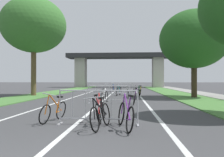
# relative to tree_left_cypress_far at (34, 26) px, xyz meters

# --- Properties ---
(grass_verge_left) EXTENTS (2.99, 49.20, 0.05)m
(grass_verge_left) POSITION_rel_tree_left_cypress_far_xyz_m (0.16, 3.59, -6.03)
(grass_verge_left) COLOR #477A38
(grass_verge_left) RESTS_ON ground
(grass_verge_right) EXTENTS (2.99, 49.20, 0.05)m
(grass_verge_right) POSITION_rel_tree_left_cypress_far_xyz_m (12.77, 3.59, -6.03)
(grass_verge_right) COLOR #477A38
(grass_verge_right) RESTS_ON ground
(sidewalk_path_right) EXTENTS (2.16, 49.20, 0.08)m
(sidewalk_path_right) POSITION_rel_tree_left_cypress_far_xyz_m (15.35, 3.59, -6.01)
(sidewalk_path_right) COLOR gray
(sidewalk_path_right) RESTS_ON ground
(lane_stripe_center) EXTENTS (0.14, 28.46, 0.01)m
(lane_stripe_center) POSITION_rel_tree_left_cypress_far_xyz_m (6.46, -2.31, -6.05)
(lane_stripe_center) COLOR silver
(lane_stripe_center) RESTS_ON ground
(lane_stripe_right_lane) EXTENTS (0.14, 28.46, 0.01)m
(lane_stripe_right_lane) POSITION_rel_tree_left_cypress_far_xyz_m (9.11, -2.31, -6.05)
(lane_stripe_right_lane) COLOR silver
(lane_stripe_right_lane) RESTS_ON ground
(lane_stripe_left_lane) EXTENTS (0.14, 28.46, 0.01)m
(lane_stripe_left_lane) POSITION_rel_tree_left_cypress_far_xyz_m (3.82, -2.31, -6.05)
(lane_stripe_left_lane) COLOR silver
(lane_stripe_left_lane) RESTS_ON ground
(overpass_bridge) EXTENTS (19.45, 4.07, 6.36)m
(overpass_bridge) POSITION_rel_tree_left_cypress_far_xyz_m (6.46, 24.12, -1.52)
(overpass_bridge) COLOR #2D2D30
(overpass_bridge) RESTS_ON ground
(tree_left_cypress_far) EXTENTS (5.53, 5.53, 8.43)m
(tree_left_cypress_far) POSITION_rel_tree_left_cypress_far_xyz_m (0.00, 0.00, 0.00)
(tree_left_cypress_far) COLOR brown
(tree_left_cypress_far) RESTS_ON ground
(tree_right_maple_mid) EXTENTS (5.24, 5.24, 6.71)m
(tree_right_maple_mid) POSITION_rel_tree_left_cypress_far_xyz_m (13.12, -1.32, -1.58)
(tree_right_maple_mid) COLOR #3D2D1E
(tree_right_maple_mid) RESTS_ON ground
(crowd_barrier_nearest) EXTENTS (2.44, 0.48, 1.05)m
(crowd_barrier_nearest) POSITION_rel_tree_left_cypress_far_xyz_m (7.15, -12.29, -5.53)
(crowd_barrier_nearest) COLOR #ADADB2
(crowd_barrier_nearest) RESTS_ON ground
(crowd_barrier_second) EXTENTS (2.45, 0.57, 1.05)m
(crowd_barrier_second) POSITION_rel_tree_left_cypress_far_xyz_m (6.96, -5.87, -5.53)
(crowd_barrier_second) COLOR #ADADB2
(crowd_barrier_second) RESTS_ON ground
(crowd_barrier_third) EXTENTS (2.45, 0.57, 1.05)m
(crowd_barrier_third) POSITION_rel_tree_left_cypress_far_xyz_m (7.27, 0.55, -5.53)
(crowd_barrier_third) COLOR #ADADB2
(crowd_barrier_third) RESTS_ON ground
(crowd_barrier_fourth) EXTENTS (2.45, 0.54, 1.05)m
(crowd_barrier_fourth) POSITION_rel_tree_left_cypress_far_xyz_m (7.39, 6.97, -5.53)
(crowd_barrier_fourth) COLOR #ADADB2
(crowd_barrier_fourth) RESTS_ON ground
(bicycle_white_0) EXTENTS (0.47, 1.68, 0.88)m
(bicycle_white_0) POSITION_rel_tree_left_cypress_far_xyz_m (6.65, -5.32, -5.69)
(bicycle_white_0) COLOR black
(bicycle_white_0) RESTS_ON ground
(bicycle_purple_1) EXTENTS (0.48, 1.70, 0.92)m
(bicycle_purple_1) POSITION_rel_tree_left_cypress_far_xyz_m (8.45, -6.32, -5.69)
(bicycle_purple_1) COLOR black
(bicycle_purple_1) RESTS_ON ground
(bicycle_orange_2) EXTENTS (0.49, 1.61, 0.96)m
(bicycle_orange_2) POSITION_rel_tree_left_cypress_far_xyz_m (5.66, -11.90, -5.70)
(bicycle_orange_2) COLOR black
(bicycle_orange_2) RESTS_ON ground
(bicycle_green_3) EXTENTS (0.53, 1.64, 0.95)m
(bicycle_green_3) POSITION_rel_tree_left_cypress_far_xyz_m (9.03, 0.92, -5.67)
(bicycle_green_3) COLOR black
(bicycle_green_3) RESTS_ON ground
(bicycle_silver_4) EXTENTS (0.48, 1.68, 0.89)m
(bicycle_silver_4) POSITION_rel_tree_left_cypress_far_xyz_m (8.89, 7.50, -5.70)
(bicycle_silver_4) COLOR black
(bicycle_silver_4) RESTS_ON ground
(bicycle_yellow_5) EXTENTS (0.57, 1.62, 0.90)m
(bicycle_yellow_5) POSITION_rel_tree_left_cypress_far_xyz_m (9.10, 0.03, -5.70)
(bicycle_yellow_5) COLOR black
(bicycle_yellow_5) RESTS_ON ground
(bicycle_blue_6) EXTENTS (0.46, 1.65, 0.95)m
(bicycle_blue_6) POSITION_rel_tree_left_cypress_far_xyz_m (6.43, 7.53, -5.67)
(bicycle_blue_6) COLOR black
(bicycle_blue_6) RESTS_ON ground
(bicycle_black_7) EXTENTS (0.66, 1.63, 0.93)m
(bicycle_black_7) POSITION_rel_tree_left_cypress_far_xyz_m (7.29, -12.83, -5.68)
(bicycle_black_7) COLOR black
(bicycle_black_7) RESTS_ON ground
(bicycle_teal_8) EXTENTS (0.56, 1.73, 0.96)m
(bicycle_teal_8) POSITION_rel_tree_left_cypress_far_xyz_m (7.28, 1.01, -5.67)
(bicycle_teal_8) COLOR black
(bicycle_teal_8) RESTS_ON ground
(bicycle_red_9) EXTENTS (0.49, 1.66, 0.95)m
(bicycle_red_9) POSITION_rel_tree_left_cypress_far_xyz_m (7.14, -11.71, -5.69)
(bicycle_red_9) COLOR black
(bicycle_red_9) RESTS_ON ground
(bicycle_white_10) EXTENTS (0.50, 1.61, 0.85)m
(bicycle_white_10) POSITION_rel_tree_left_cypress_far_xyz_m (8.08, 0.95, -5.71)
(bicycle_white_10) COLOR black
(bicycle_white_10) RESTS_ON ground
(bicycle_purple_11) EXTENTS (0.53, 1.78, 0.99)m
(bicycle_purple_11) POSITION_rel_tree_left_cypress_far_xyz_m (7.97, -12.83, -5.67)
(bicycle_purple_11) COLOR black
(bicycle_purple_11) RESTS_ON ground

